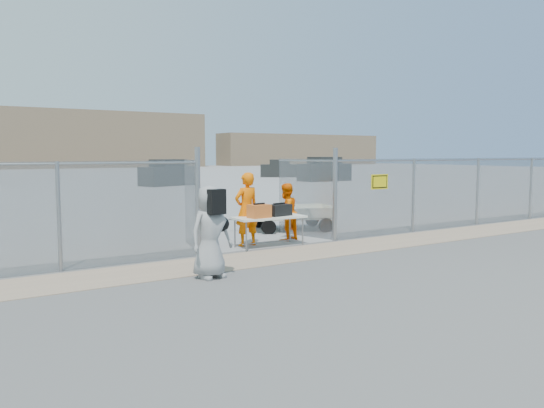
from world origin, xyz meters
TOP-DOWN VIEW (x-y plane):
  - ground at (0.00, 0.00)m, footprint 160.00×160.00m
  - tarmac_inside at (0.00, 42.00)m, footprint 160.00×80.00m
  - dirt_strip at (0.00, 1.00)m, footprint 44.00×1.60m
  - distant_hills at (5.00, 78.00)m, footprint 140.00×6.00m
  - chain_link_fence at (0.00, 2.00)m, footprint 40.00×0.20m
  - folding_table at (0.01, 2.15)m, footprint 1.85×0.82m
  - orange_bag at (-0.36, 2.02)m, footprint 0.55×0.39m
  - black_duffel at (0.29, 2.12)m, footprint 0.65×0.45m
  - security_worker_left at (-0.41, 2.55)m, footprint 0.72×0.51m
  - security_worker_right at (0.89, 2.71)m, footprint 0.90×0.79m
  - visitor at (-2.69, -0.08)m, footprint 0.94×0.70m
  - utility_trailer at (2.14, 4.26)m, footprint 3.59×2.63m
  - parked_vehicle_near at (7.21, 27.45)m, footprint 4.47×3.06m
  - parked_vehicle_mid at (21.53, 34.59)m, footprint 4.02×3.47m
  - parked_vehicle_far at (20.65, 26.35)m, footprint 4.45×2.15m

SIDE VIEW (x-z plane):
  - ground at x=0.00m, z-range 0.00..0.00m
  - tarmac_inside at x=0.00m, z-range 0.00..0.01m
  - dirt_strip at x=0.00m, z-range 0.00..0.01m
  - folding_table at x=0.01m, z-range 0.00..0.78m
  - utility_trailer at x=2.14m, z-range 0.00..0.78m
  - security_worker_right at x=0.89m, z-range 0.00..1.55m
  - parked_vehicle_mid at x=21.53m, z-range 0.00..1.68m
  - visitor at x=-2.69m, z-range 0.00..1.76m
  - black_duffel at x=0.29m, z-range 0.78..1.07m
  - parked_vehicle_near at x=7.21m, z-range 0.00..1.85m
  - security_worker_left at x=-0.41m, z-range 0.00..1.88m
  - orange_bag at x=-0.36m, z-range 0.78..1.10m
  - parked_vehicle_far at x=20.65m, z-range 0.00..1.98m
  - chain_link_fence at x=0.00m, z-range 0.00..2.20m
  - distant_hills at x=5.00m, z-range 0.00..9.00m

